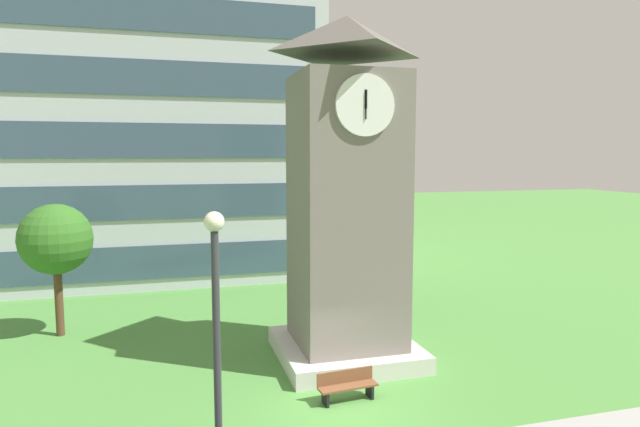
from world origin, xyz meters
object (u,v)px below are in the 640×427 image
at_px(clock_tower, 346,209).
at_px(tree_near_tower, 56,240).
at_px(street_lamp, 217,346).
at_px(park_bench, 347,385).

distance_m(clock_tower, tree_near_tower, 11.77).
bearing_deg(street_lamp, clock_tower, 58.02).
bearing_deg(clock_tower, park_bench, -107.55).
bearing_deg(tree_near_tower, street_lamp, -69.50).
bearing_deg(street_lamp, park_bench, 50.55).
height_order(park_bench, tree_near_tower, tree_near_tower).
height_order(park_bench, street_lamp, street_lamp).
bearing_deg(park_bench, clock_tower, 72.45).
bearing_deg(clock_tower, street_lamp, -121.98).
bearing_deg(street_lamp, tree_near_tower, 110.50).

